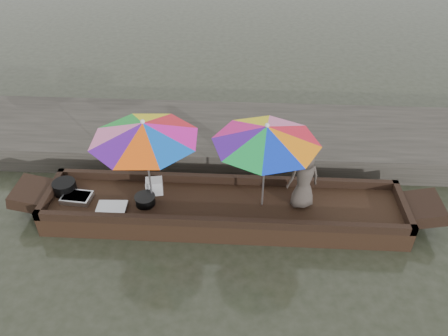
# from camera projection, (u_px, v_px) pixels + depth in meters

# --- Properties ---
(water) EXTENTS (80.00, 80.00, 0.00)m
(water) POSITION_uv_depth(u_px,v_px,m) (224.00, 218.00, 7.46)
(water) COLOR #25291B
(water) RESTS_ON ground
(dock) EXTENTS (22.00, 2.20, 0.50)m
(dock) POSITION_uv_depth(u_px,v_px,m) (230.00, 137.00, 9.08)
(dock) COLOR #2D2B26
(dock) RESTS_ON ground
(boat_hull) EXTENTS (5.95, 1.20, 0.35)m
(boat_hull) POSITION_uv_depth(u_px,v_px,m) (224.00, 211.00, 7.36)
(boat_hull) COLOR black
(boat_hull) RESTS_ON water
(cooking_pot) EXTENTS (0.39, 0.39, 0.20)m
(cooking_pot) POSITION_uv_depth(u_px,v_px,m) (65.00, 187.00, 7.43)
(cooking_pot) COLOR black
(cooking_pot) RESTS_ON boat_hull
(tray_crayfish) EXTENTS (0.51, 0.37, 0.09)m
(tray_crayfish) POSITION_uv_depth(u_px,v_px,m) (77.00, 198.00, 7.29)
(tray_crayfish) COLOR silver
(tray_crayfish) RESTS_ON boat_hull
(tray_scallop) EXTENTS (0.50, 0.36, 0.06)m
(tray_scallop) POSITION_uv_depth(u_px,v_px,m) (112.00, 208.00, 7.11)
(tray_scallop) COLOR silver
(tray_scallop) RESTS_ON boat_hull
(charcoal_grill) EXTENTS (0.32, 0.32, 0.15)m
(charcoal_grill) POSITION_uv_depth(u_px,v_px,m) (145.00, 201.00, 7.19)
(charcoal_grill) COLOR black
(charcoal_grill) RESTS_ON boat_hull
(supply_bag) EXTENTS (0.31, 0.27, 0.26)m
(supply_bag) POSITION_uv_depth(u_px,v_px,m) (154.00, 186.00, 7.40)
(supply_bag) COLOR silver
(supply_bag) RESTS_ON boat_hull
(vendor) EXTENTS (0.59, 0.46, 1.06)m
(vendor) POSITION_uv_depth(u_px,v_px,m) (304.00, 179.00, 6.91)
(vendor) COLOR #423A34
(vendor) RESTS_ON boat_hull
(umbrella_bow) EXTENTS (2.16, 2.16, 1.55)m
(umbrella_bow) POSITION_uv_depth(u_px,v_px,m) (148.00, 163.00, 6.85)
(umbrella_bow) COLOR #E514A3
(umbrella_bow) RESTS_ON boat_hull
(umbrella_stern) EXTENTS (1.80, 1.80, 1.55)m
(umbrella_stern) POSITION_uv_depth(u_px,v_px,m) (264.00, 167.00, 6.76)
(umbrella_stern) COLOR red
(umbrella_stern) RESTS_ON boat_hull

